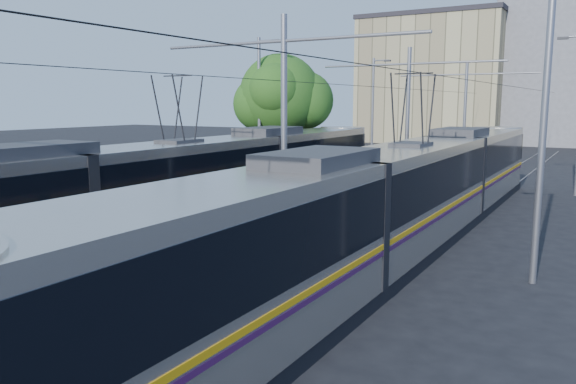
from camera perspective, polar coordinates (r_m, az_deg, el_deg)
The scene contains 12 objects.
ground at distance 12.54m, azimuth -19.99°, elevation -13.13°, with size 160.00×160.00×0.00m, color black.
platform at distance 26.31m, azimuth 9.70°, elevation -0.85°, with size 4.00×50.00×0.30m, color gray.
tactile_strip_left at distance 26.82m, azimuth 6.82°, elevation -0.26°, with size 0.70×50.00×0.01m, color gray.
tactile_strip_right at distance 25.82m, azimuth 12.72°, elevation -0.78°, with size 0.70×50.00×0.01m, color gray.
rails at distance 26.33m, azimuth 9.70°, elevation -1.14°, with size 8.71×70.00×0.03m.
tram_left at distance 19.45m, azimuth -10.83°, elevation 0.29°, with size 2.43×27.95×5.50m.
tram_right at distance 18.02m, azimuth 12.24°, elevation 0.03°, with size 2.43×31.36×5.50m.
catenary at distance 23.29m, azimuth 7.47°, elevation 8.75°, with size 9.20×70.00×7.00m.
street_lamps at distance 29.71m, azimuth 12.68°, elevation 8.00°, with size 15.18×38.22×8.00m.
shelter at distance 25.88m, azimuth 10.28°, elevation 1.92°, with size 0.86×1.14×2.23m.
tree at distance 31.65m, azimuth -0.15°, elevation 9.65°, with size 5.03×4.65×7.31m.
building_left at distance 69.99m, azimuth 14.83°, elevation 10.97°, with size 16.32×12.24×14.57m.
Camera 1 is at (9.12, -7.27, 4.62)m, focal length 35.00 mm.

